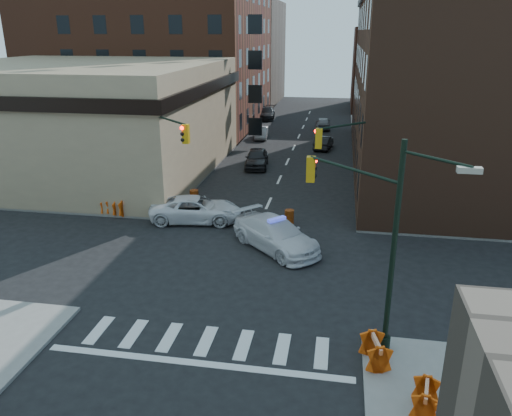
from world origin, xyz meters
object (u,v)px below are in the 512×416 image
at_px(parked_car_wnear, 257,158).
at_px(barrel_bank, 194,198).
at_px(parked_car_enear, 323,142).
at_px(pedestrian_a, 102,199).
at_px(pickup, 196,209).
at_px(barricade_se_a, 375,352).
at_px(pedestrian_b, 98,193).
at_px(police_car, 276,234).
at_px(barricade_nw_a, 117,207).
at_px(barrel_road, 289,218).
at_px(parked_car_wfar, 262,133).

distance_m(parked_car_wnear, barrel_bank, 11.21).
distance_m(parked_car_enear, pedestrian_a, 25.79).
height_order(pickup, parked_car_wnear, parked_car_wnear).
height_order(parked_car_wnear, barrel_bank, parked_car_wnear).
relative_size(parked_car_wnear, pedestrian_a, 2.69).
height_order(pedestrian_a, barricade_se_a, pedestrian_a).
bearing_deg(barricade_se_a, pedestrian_b, 38.84).
distance_m(pickup, parked_car_wnear, 13.95).
distance_m(police_car, pedestrian_b, 13.47).
xyz_separation_m(police_car, parked_car_wnear, (-4.01, 17.27, -0.04)).
xyz_separation_m(pedestrian_b, barricade_nw_a, (1.84, -1.20, -0.48)).
distance_m(parked_car_enear, barrel_bank, 20.82).
distance_m(pickup, barrel_road, 5.94).
bearing_deg(barricade_se_a, barrel_road, 6.56).
relative_size(pickup, barricade_se_a, 4.19).
distance_m(parked_car_wnear, parked_car_wfar, 12.52).
height_order(parked_car_enear, pedestrian_b, pedestrian_b).
bearing_deg(barrel_bank, barricade_nw_a, -144.62).
xyz_separation_m(parked_car_enear, barricade_se_a, (3.36, -35.26, -0.02)).
relative_size(parked_car_wnear, parked_car_wfar, 1.22).
height_order(barrel_bank, barricade_se_a, barricade_se_a).
distance_m(police_car, parked_car_wnear, 17.73).
distance_m(pickup, barrel_bank, 3.12).
bearing_deg(barrel_road, parked_car_wfar, 102.83).
xyz_separation_m(pickup, barrel_road, (5.93, 0.20, -0.28)).
xyz_separation_m(parked_car_wfar, barrel_road, (5.94, -26.09, -0.13)).
xyz_separation_m(pickup, parked_car_wfar, (-0.01, 26.29, -0.15)).
relative_size(parked_car_wfar, barricade_se_a, 2.85).
height_order(police_car, barrel_road, police_car).
height_order(barrel_bank, barricade_nw_a, barricade_nw_a).
height_order(parked_car_wnear, parked_car_enear, parked_car_wnear).
bearing_deg(parked_car_enear, pickup, 80.20).
bearing_deg(police_car, parked_car_wnear, 56.93).
bearing_deg(police_car, barricade_nw_a, 116.92).
height_order(police_car, barricade_se_a, police_car).
height_order(pedestrian_b, barricade_nw_a, pedestrian_b).
relative_size(police_car, parked_car_wfar, 1.51).
xyz_separation_m(parked_car_enear, barrel_bank, (-8.08, -19.19, -0.13)).
bearing_deg(pickup, parked_car_wnear, -14.51).
bearing_deg(pedestrian_b, parked_car_wfar, 41.32).
bearing_deg(parked_car_wfar, pedestrian_b, -109.77).
height_order(police_car, pedestrian_a, pedestrian_a).
bearing_deg(police_car, barrel_bank, 89.71).
height_order(police_car, parked_car_wfar, police_car).
xyz_separation_m(barricade_se_a, barricade_nw_a, (-15.74, 13.02, -0.01)).
bearing_deg(barricade_nw_a, parked_car_enear, 75.81).
bearing_deg(parked_car_wnear, pedestrian_a, -125.85).
relative_size(parked_car_wnear, barrel_bank, 4.39).
distance_m(pedestrian_a, barricade_se_a, 21.53).
bearing_deg(parked_car_enear, barricade_nw_a, 68.86).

